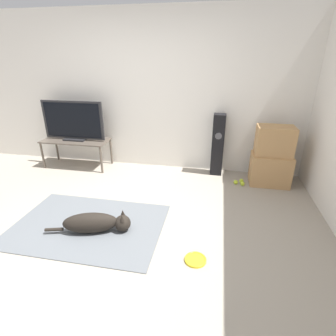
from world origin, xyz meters
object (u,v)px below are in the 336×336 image
Objects in this scene: cardboard_box_lower at (270,169)px; frisbee at (195,260)px; tennis_ball_by_boxes at (236,182)px; cardboard_box_upper at (275,141)px; dog at (96,223)px; tennis_ball_loose_on_carpet at (242,184)px; floor_speaker at (218,145)px; tv_stand at (76,143)px; tv at (73,121)px; tennis_ball_near_speaker at (241,181)px.

frisbee is at bearing -116.66° from cardboard_box_lower.
tennis_ball_by_boxes is at bearing -165.83° from cardboard_box_lower.
cardboard_box_upper reaches higher than cardboard_box_lower.
tennis_ball_loose_on_carpet is at bearing 41.67° from dog.
cardboard_box_lower is 0.58× the size of floor_speaker.
tennis_ball_by_boxes is 0.10m from tennis_ball_loose_on_carpet.
frisbee is at bearing -40.92° from tv_stand.
cardboard_box_upper is at bearing -1.48° from tv.
tennis_ball_loose_on_carpet is at bearing -84.64° from tennis_ball_near_speaker.
tv_stand is (-2.46, -0.13, -0.07)m from floor_speaker.
dog is 2.33m from floor_speaker.
frisbee is 1.84m from tennis_ball_by_boxes.
cardboard_box_lower is 0.46m from cardboard_box_upper.
tv is 16.48× the size of tennis_ball_near_speaker.
tv reaches higher than frisbee.
tv is (-2.46, -0.13, 0.31)m from floor_speaker.
cardboard_box_lower is 3.28m from tv_stand.
floor_speaker is (0.14, 2.14, 0.49)m from frisbee.
tv_stand is at bearing -176.87° from floor_speaker.
tennis_ball_near_speaker is (-0.41, -0.06, -0.20)m from cardboard_box_lower.
floor_speaker reaches higher than cardboard_box_lower.
frisbee is (1.14, -0.24, -0.11)m from dog.
tennis_ball_by_boxes is at bearing -4.66° from tv_stand.
tv reaches higher than cardboard_box_upper.
tennis_ball_loose_on_carpet is (-0.40, -0.16, -0.20)m from cardboard_box_lower.
frisbee is at bearing -107.66° from tennis_ball_loose_on_carpet.
dog is at bearing 168.24° from frisbee.
tv_stand is at bearing -90.00° from tv.
floor_speaker reaches higher than cardboard_box_upper.
tv_stand is 17.51× the size of tennis_ball_near_speaker.
cardboard_box_lower is at bearing -93.76° from cardboard_box_upper.
cardboard_box_upper is at bearing -14.76° from floor_speaker.
cardboard_box_lower is 0.55m from tennis_ball_by_boxes.
floor_speaker is 15.34× the size of tennis_ball_loose_on_carpet.
floor_speaker is (-0.82, 0.23, 0.27)m from cardboard_box_lower.
tennis_ball_loose_on_carpet is at bearing -17.57° from tennis_ball_by_boxes.
dog is at bearing -141.51° from cardboard_box_lower.
cardboard_box_lower is 0.51× the size of tv_stand.
tennis_ball_by_boxes is at bearing -4.72° from tv.
tennis_ball_loose_on_carpet is at bearing -5.18° from tv.
tv is (-1.17, 1.77, 0.69)m from dog.
tv is (-2.32, 2.01, 0.81)m from frisbee.
tv reaches higher than tennis_ball_near_speaker.
tennis_ball_loose_on_carpet is (2.87, -0.26, -0.79)m from tv.
floor_speaker reaches higher than tennis_ball_loose_on_carpet.
dog is 2.75m from cardboard_box_upper.
dog is 2.69m from cardboard_box_lower.
dog is 1.17m from frisbee.
floor_speaker is at bearing 131.50° from tennis_ball_by_boxes.
cardboard_box_lower is at bearing 38.49° from dog.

